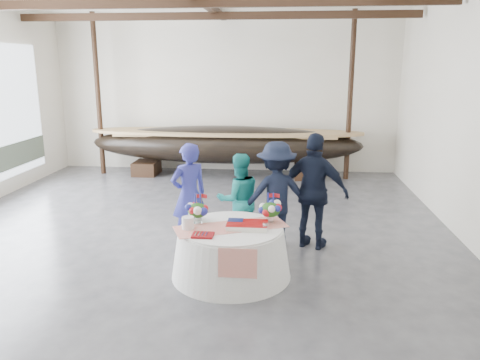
# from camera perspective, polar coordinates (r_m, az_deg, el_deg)

# --- Properties ---
(floor) EXTENTS (10.00, 12.00, 0.01)m
(floor) POSITION_cam_1_polar(r_m,az_deg,el_deg) (8.61, -6.80, -7.38)
(floor) COLOR #3D3D42
(floor) RESTS_ON ground
(wall_back) EXTENTS (10.00, 0.02, 4.50)m
(wall_back) POSITION_cam_1_polar(r_m,az_deg,el_deg) (13.96, -1.83, 10.39)
(wall_back) COLOR silver
(wall_back) RESTS_ON ground
(pavilion_structure) EXTENTS (9.80, 11.76, 4.50)m
(pavilion_structure) POSITION_cam_1_polar(r_m,az_deg,el_deg) (8.91, -6.35, 19.58)
(pavilion_structure) COLOR black
(pavilion_structure) RESTS_ON ground
(longboat_display) EXTENTS (7.68, 1.54, 1.44)m
(longboat_display) POSITION_cam_1_polar(r_m,az_deg,el_deg) (13.22, -1.84, 4.38)
(longboat_display) COLOR black
(longboat_display) RESTS_ON ground
(banquet_table) EXTENTS (1.80, 1.80, 0.77)m
(banquet_table) POSITION_cam_1_polar(r_m,az_deg,el_deg) (7.10, -1.09, -8.67)
(banquet_table) COLOR silver
(banquet_table) RESTS_ON ground
(tabletop_items) EXTENTS (1.74, 1.16, 0.40)m
(tabletop_items) POSITION_cam_1_polar(r_m,az_deg,el_deg) (7.04, -1.09, -4.25)
(tabletop_items) COLOR red
(tabletop_items) RESTS_ON banquet_table
(guest_woman_blue) EXTENTS (0.79, 0.75, 1.83)m
(guest_woman_blue) POSITION_cam_1_polar(r_m,az_deg,el_deg) (8.15, -6.23, -1.83)
(guest_woman_blue) COLOR navy
(guest_woman_blue) RESTS_ON ground
(guest_woman_teal) EXTENTS (0.96, 0.85, 1.63)m
(guest_woman_teal) POSITION_cam_1_polar(r_m,az_deg,el_deg) (8.19, -0.13, -2.36)
(guest_woman_teal) COLOR teal
(guest_woman_teal) RESTS_ON ground
(guest_man_left) EXTENTS (1.33, 0.95, 1.86)m
(guest_man_left) POSITION_cam_1_polar(r_m,az_deg,el_deg) (8.07, 4.43, -1.83)
(guest_man_left) COLOR black
(guest_man_left) RESTS_ON ground
(guest_man_right) EXTENTS (1.28, 0.90, 2.01)m
(guest_man_right) POSITION_cam_1_polar(r_m,az_deg,el_deg) (8.07, 9.06, -1.41)
(guest_man_right) COLOR black
(guest_man_right) RESTS_ON ground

